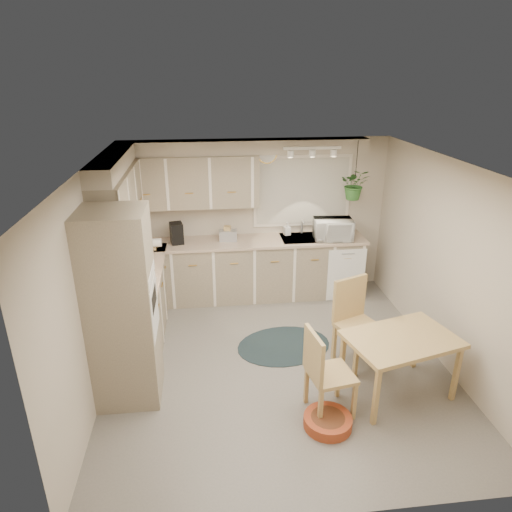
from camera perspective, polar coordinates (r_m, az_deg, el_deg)
name	(u,v)px	position (r m, az deg, el deg)	size (l,w,h in m)	color
floor	(277,362)	(5.73, 2.59, -13.13)	(4.20, 4.20, 0.00)	slate
ceiling	(281,166)	(4.76, 3.10, 11.15)	(4.20, 4.20, 0.00)	silver
wall_back	(257,217)	(7.07, 0.07, 4.86)	(4.00, 0.04, 2.40)	#B2A693
wall_front	(327,396)	(3.37, 8.85, -16.88)	(4.00, 0.04, 2.40)	#B2A693
wall_left	(95,282)	(5.21, -19.48, -3.06)	(0.04, 4.20, 2.40)	#B2A693
wall_right	(447,265)	(5.78, 22.77, -1.01)	(0.04, 4.20, 2.40)	#B2A693
base_cab_left	(140,304)	(6.25, -14.32, -5.79)	(0.60, 1.85, 0.90)	gray
base_cab_back	(246,270)	(7.04, -1.26, -1.76)	(3.60, 0.60, 0.90)	gray
counter_left	(137,271)	(6.05, -14.64, -1.84)	(0.64, 1.89, 0.04)	tan
counter_back	(246,242)	(6.85, -1.29, 1.80)	(3.64, 0.64, 0.04)	tan
oven_stack	(122,309)	(4.88, -16.39, -6.40)	(0.65, 0.65, 2.10)	gray
wall_oven_face	(154,307)	(4.83, -12.63, -6.29)	(0.02, 0.56, 0.58)	white
upper_cab_left	(120,200)	(5.89, -16.65, 6.67)	(0.35, 2.00, 0.75)	gray
upper_cab_back	(189,182)	(6.70, -8.38, 9.17)	(2.00, 0.35, 0.75)	gray
soffit_left	(113,162)	(5.79, -17.42, 11.18)	(0.30, 2.00, 0.20)	#B2A693
soffit_back	(244,147)	(6.66, -1.53, 13.48)	(3.60, 0.30, 0.20)	#B2A693
cooktop	(132,289)	(5.52, -15.28, -4.02)	(0.52, 0.58, 0.02)	white
range_hood	(126,253)	(5.34, -15.98, 0.36)	(0.40, 0.60, 0.14)	white
window_blinds	(302,191)	(7.05, 5.82, 8.06)	(1.40, 0.02, 1.00)	beige
window_frame	(302,191)	(7.06, 5.80, 8.08)	(1.50, 0.02, 1.10)	silver
sink	(304,240)	(7.00, 6.06, 1.96)	(0.70, 0.48, 0.10)	#A8ABAF
dishwasher_front	(346,275)	(7.06, 11.20, -2.36)	(0.58, 0.01, 0.83)	white
track_light_bar	(312,148)	(6.41, 7.07, 13.25)	(0.80, 0.04, 0.04)	white
wall_clock	(267,153)	(6.84, 1.38, 12.69)	(0.30, 0.30, 0.03)	#E0B34F
dining_table	(398,366)	(5.29, 17.35, -12.95)	(1.13, 0.75, 0.71)	tan
chair_left	(331,372)	(4.82, 9.39, -14.12)	(0.45, 0.45, 0.96)	tan
chair_back	(360,325)	(5.57, 12.87, -8.41)	(0.49, 0.49, 1.05)	tan
braided_rug	(284,345)	(6.03, 3.49, -11.10)	(1.22, 0.91, 0.01)	black
pet_bed	(328,421)	(4.90, 8.95, -19.76)	(0.49, 0.49, 0.11)	#A93621
microwave	(333,227)	(6.94, 9.62, 3.58)	(0.56, 0.31, 0.38)	white
soap_bottle	(287,232)	(7.07, 3.90, 2.97)	(0.09, 0.21, 0.09)	white
hanging_plant	(354,188)	(6.86, 12.21, 8.35)	(0.41, 0.45, 0.35)	#2C5E25
coffee_maker	(177,233)	(6.79, -9.90, 2.83)	(0.17, 0.21, 0.31)	black
toaster	(228,236)	(6.83, -3.50, 2.57)	(0.26, 0.15, 0.16)	#A8ABAF
knife_block	(227,233)	(6.85, -3.59, 2.89)	(0.10, 0.10, 0.22)	tan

